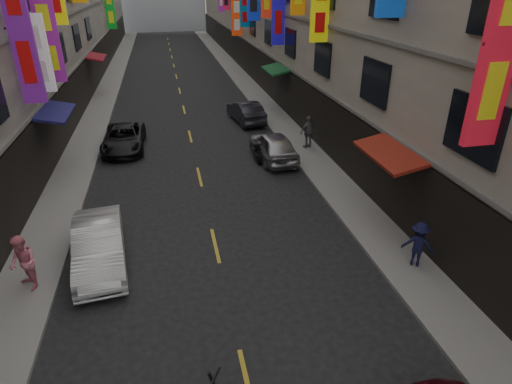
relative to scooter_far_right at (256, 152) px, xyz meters
name	(u,v)px	position (x,y,z in m)	size (l,w,h in m)	color
sidewalk_left	(106,94)	(-9.13, 16.42, -0.38)	(2.00, 90.00, 0.12)	slate
sidewalk_right	(249,87)	(2.87, 16.42, -0.38)	(2.00, 90.00, 0.12)	slate
street_awnings	(166,106)	(-4.39, 0.42, 2.56)	(13.99, 35.20, 0.41)	#124615
lane_markings	(182,99)	(-3.13, 13.42, -0.44)	(0.12, 80.20, 0.01)	gold
scooter_far_right	(256,152)	(0.00, 0.00, 0.00)	(0.50, 1.80, 1.14)	black
car_left_mid	(99,246)	(-6.93, -7.90, 0.28)	(1.52, 4.36, 1.44)	silver
car_left_far	(124,138)	(-6.80, 2.98, 0.20)	(2.14, 4.64, 1.29)	black
car_right_mid	(273,146)	(0.87, -0.10, 0.29)	(1.72, 4.29, 1.46)	#A7A7AC
car_right_far	(246,112)	(0.71, 6.59, 0.25)	(1.46, 4.19, 1.38)	#292831
pedestrian_lfar	(23,263)	(-8.91, -8.86, 0.57)	(0.86, 0.59, 1.77)	pink
pedestrian_rnear	(418,244)	(3.09, -10.22, 0.45)	(1.00, 0.51, 1.54)	black
pedestrian_rfar	(309,132)	(3.09, 0.83, 0.58)	(1.05, 0.60, 1.80)	#5A5A5C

